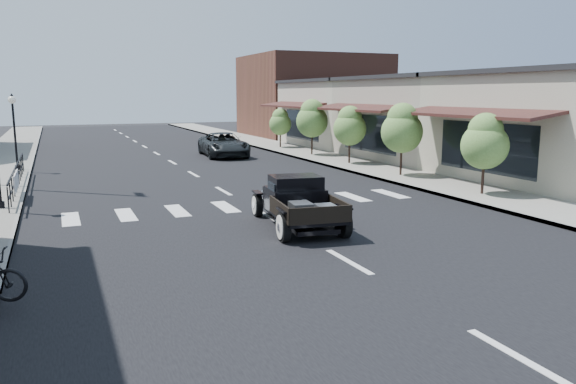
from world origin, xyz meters
name	(u,v)px	position (x,y,z in m)	size (l,w,h in m)	color
ground	(295,232)	(0.00, 0.00, 0.00)	(120.00, 120.00, 0.00)	black
road	(180,167)	(0.00, 15.00, 0.01)	(14.00, 80.00, 0.02)	black
road_markings	(204,181)	(0.00, 10.00, 0.00)	(12.00, 60.00, 0.06)	silver
sidewalk_right	(328,158)	(8.50, 15.00, 0.07)	(3.00, 80.00, 0.15)	gray
storefront_mid	(444,120)	(15.00, 13.00, 2.25)	(10.00, 9.00, 4.50)	#9F9785
storefront_far	(365,114)	(15.00, 22.00, 2.25)	(10.00, 9.00, 4.50)	#B6AB9A
far_building_right	(313,96)	(15.50, 32.00, 3.50)	(11.00, 10.00, 7.00)	brown
railing	(17,175)	(-7.30, 10.00, 0.65)	(0.08, 10.00, 1.00)	black
banner	(17,188)	(-7.22, 8.00, 0.45)	(0.04, 2.20, 0.60)	silver
lamp_post_c	(15,132)	(-7.60, 16.00, 1.95)	(0.36, 0.36, 3.59)	black
small_tree_a	(484,155)	(8.30, 2.16, 1.55)	(1.68, 1.68, 2.80)	#59823C
small_tree_b	(402,140)	(8.30, 7.36, 1.68)	(1.84, 1.84, 3.07)	#59823C
small_tree_c	(350,136)	(8.30, 12.11, 1.58)	(1.71, 1.71, 2.86)	#59823C
small_tree_d	(312,128)	(8.30, 16.73, 1.73)	(1.89, 1.89, 3.15)	#59823C
small_tree_e	(280,129)	(8.30, 21.79, 1.40)	(1.50, 1.50, 2.50)	#59823C
hotrod_pickup	(298,202)	(0.29, 0.54, 0.74)	(1.99, 4.26, 1.48)	black
second_car	(224,145)	(3.44, 18.79, 0.71)	(2.35, 5.11, 1.42)	black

